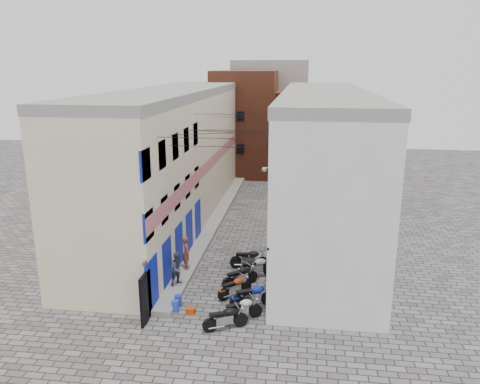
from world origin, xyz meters
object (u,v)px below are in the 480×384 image
at_px(motorcycle_c, 253,295).
at_px(motorcycle_d, 235,286).
at_px(motorcycle_e, 240,275).
at_px(water_jug_far, 178,301).
at_px(motorcycle_f, 256,266).
at_px(motorcycle_g, 249,258).
at_px(water_jug_near, 175,306).
at_px(person_a, 186,252).
at_px(motorcycle_a, 225,317).
at_px(person_b, 178,269).
at_px(motorcycle_b, 241,308).
at_px(red_crate, 191,311).

height_order(motorcycle_c, motorcycle_d, motorcycle_c).
distance_m(motorcycle_e, water_jug_far, 3.41).
xyz_separation_m(motorcycle_d, motorcycle_f, (0.77, 2.15, 0.08)).
xyz_separation_m(motorcycle_g, water_jug_near, (-2.70, -4.93, -0.35)).
xyz_separation_m(motorcycle_g, person_a, (-3.18, -0.97, 0.53)).
bearing_deg(motorcycle_a, motorcycle_g, 151.38).
relative_size(motorcycle_d, person_b, 1.13).
height_order(person_a, person_b, person_a).
distance_m(motorcycle_b, motorcycle_f, 4.19).
relative_size(motorcycle_c, motorcycle_g, 1.03).
distance_m(motorcycle_g, water_jug_near, 5.63).
relative_size(motorcycle_d, person_a, 1.06).
distance_m(motorcycle_d, motorcycle_e, 1.09).
xyz_separation_m(motorcycle_a, red_crate, (-1.73, 1.06, -0.44)).
xyz_separation_m(motorcycle_e, person_a, (-2.98, 1.19, 0.55)).
xyz_separation_m(motorcycle_e, water_jug_far, (-2.50, -2.29, -0.32)).
xyz_separation_m(motorcycle_f, person_b, (-3.58, -1.76, 0.46)).
xyz_separation_m(motorcycle_a, person_b, (-2.84, 3.23, 0.51)).
xyz_separation_m(motorcycle_e, water_jug_near, (-2.50, -2.77, -0.33)).
bearing_deg(water_jug_near, motorcycle_a, -25.35).
height_order(motorcycle_d, motorcycle_g, motorcycle_g).
height_order(motorcycle_a, water_jug_near, motorcycle_a).
distance_m(person_a, water_jug_near, 4.08).
bearing_deg(motorcycle_f, motorcycle_c, -22.89).
xyz_separation_m(motorcycle_b, motorcycle_f, (0.19, 4.18, 0.06)).
relative_size(motorcycle_b, water_jug_near, 3.85).
bearing_deg(motorcycle_e, motorcycle_b, -30.56).
distance_m(motorcycle_f, water_jug_near, 5.00).
relative_size(motorcycle_f, red_crate, 5.30).
bearing_deg(water_jug_far, person_a, 97.84).
height_order(motorcycle_d, motorcycle_e, motorcycle_e).
height_order(motorcycle_a, person_a, person_a).
bearing_deg(motorcycle_f, water_jug_far, -69.61).
relative_size(motorcycle_d, motorcycle_g, 0.89).
height_order(motorcycle_e, person_a, person_a).
bearing_deg(water_jug_near, person_b, 101.10).
distance_m(motorcycle_c, water_jug_far, 3.39).
distance_m(motorcycle_b, person_b, 4.20).
bearing_deg(motorcycle_d, motorcycle_f, 117.57).
height_order(motorcycle_g, person_b, person_b).
relative_size(motorcycle_a, motorcycle_b, 1.01).
bearing_deg(motorcycle_a, motorcycle_d, 154.49).
relative_size(motorcycle_b, motorcycle_c, 0.89).
height_order(motorcycle_d, motorcycle_f, motorcycle_f).
distance_m(motorcycle_g, person_b, 4.25).
distance_m(motorcycle_d, motorcycle_f, 2.29).
bearing_deg(water_jug_near, motorcycle_d, 35.02).
relative_size(motorcycle_e, water_jug_far, 3.85).
bearing_deg(person_a, motorcycle_f, -111.39).
bearing_deg(motorcycle_g, person_b, -53.01).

